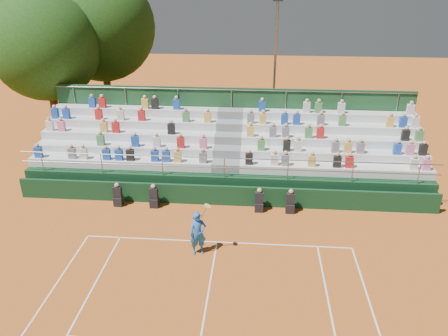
# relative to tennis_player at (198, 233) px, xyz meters

# --- Properties ---
(ground) EXTENTS (90.00, 90.00, 0.00)m
(ground) POSITION_rel_tennis_player_xyz_m (0.66, 0.82, -0.91)
(ground) COLOR #B95B1E
(ground) RESTS_ON ground
(courtside_wall) EXTENTS (20.00, 0.15, 1.00)m
(courtside_wall) POSITION_rel_tennis_player_xyz_m (0.66, 4.02, -0.41)
(courtside_wall) COLOR #0D311A
(courtside_wall) RESTS_ON ground
(line_officials) EXTENTS (8.53, 0.40, 1.19)m
(line_officials) POSITION_rel_tennis_player_xyz_m (-0.19, 3.57, -0.43)
(line_officials) COLOR black
(line_officials) RESTS_ON ground
(grandstand) EXTENTS (20.00, 5.20, 4.40)m
(grandstand) POSITION_rel_tennis_player_xyz_m (0.67, 7.25, 0.16)
(grandstand) COLOR #0D311A
(grandstand) RESTS_ON ground
(tennis_player) EXTENTS (0.92, 0.65, 2.22)m
(tennis_player) POSITION_rel_tennis_player_xyz_m (0.00, 0.00, 0.00)
(tennis_player) COLOR blue
(tennis_player) RESTS_ON ground
(tree_west) EXTENTS (6.49, 6.49, 9.39)m
(tree_west) POSITION_rel_tennis_player_xyz_m (-10.75, 11.59, 5.22)
(tree_west) COLOR #382614
(tree_west) RESTS_ON ground
(tree_east) EXTENTS (7.20, 7.20, 10.48)m
(tree_east) POSITION_rel_tennis_player_xyz_m (-8.51, 15.35, 5.96)
(tree_east) COLOR #382614
(tree_east) RESTS_ON ground
(floodlight_mast) EXTENTS (0.60, 0.25, 9.01)m
(floodlight_mast) POSITION_rel_tennis_player_xyz_m (3.12, 13.13, 4.28)
(floodlight_mast) COLOR gray
(floodlight_mast) RESTS_ON ground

